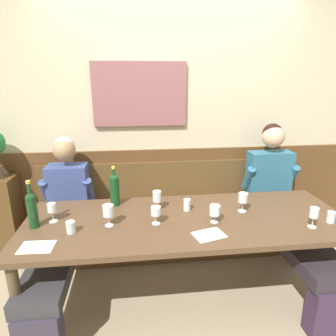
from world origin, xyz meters
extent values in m
cube|color=tan|center=(0.00, 0.00, -0.01)|extent=(6.80, 6.80, 0.02)
cube|color=beige|center=(0.00, 1.09, 1.40)|extent=(6.80, 0.08, 2.80)
cube|color=#8A5456|center=(-0.31, 1.03, 1.62)|extent=(0.90, 0.04, 0.60)
cube|color=brown|center=(0.00, 1.04, 0.53)|extent=(6.80, 0.03, 1.07)
cube|color=brown|center=(0.00, 0.81, 0.22)|extent=(2.74, 0.42, 0.44)
cube|color=brown|center=(0.00, 0.81, 0.47)|extent=(2.68, 0.39, 0.05)
cube|color=brown|center=(0.00, 1.00, 0.71)|extent=(2.74, 0.04, 0.45)
cube|color=brown|center=(0.00, 0.10, 0.73)|extent=(2.44, 0.88, 0.04)
cylinder|color=brown|center=(-1.15, -0.27, 0.36)|extent=(0.07, 0.07, 0.71)
cylinder|color=#4C3A25|center=(-1.15, 0.47, 0.36)|extent=(0.07, 0.07, 0.71)
cylinder|color=brown|center=(1.15, 0.47, 0.36)|extent=(0.07, 0.07, 0.71)
cube|color=#333236|center=(-1.02, 0.19, 0.43)|extent=(0.31, 1.15, 0.11)
cube|color=#354581|center=(-1.02, 0.81, 0.74)|extent=(0.37, 0.23, 0.50)
sphere|color=#A4805B|center=(-1.02, 0.80, 1.14)|extent=(0.20, 0.20, 0.20)
sphere|color=beige|center=(-1.02, 0.83, 1.17)|extent=(0.19, 0.19, 0.19)
cylinder|color=#354581|center=(-1.21, 0.76, 0.76)|extent=(0.08, 0.20, 0.27)
cylinder|color=#354581|center=(-0.82, 0.76, 0.76)|extent=(0.08, 0.20, 0.27)
cube|color=#38263F|center=(0.97, -0.34, 0.19)|extent=(0.33, 0.14, 0.38)
cube|color=#2E282F|center=(0.97, 0.19, 0.43)|extent=(0.36, 1.16, 0.11)
cube|color=#2B617D|center=(0.97, 0.81, 0.78)|extent=(0.43, 0.19, 0.57)
sphere|color=#D8B189|center=(0.97, 0.80, 1.22)|extent=(0.21, 0.21, 0.21)
sphere|color=black|center=(0.97, 0.83, 1.25)|extent=(0.20, 0.20, 0.20)
cylinder|color=#2B617D|center=(0.74, 0.77, 0.81)|extent=(0.08, 0.20, 0.27)
cylinder|color=#2B617D|center=(1.20, 0.77, 0.81)|extent=(0.08, 0.20, 0.27)
cylinder|color=#163C1C|center=(-1.11, 0.10, 0.86)|extent=(0.07, 0.07, 0.21)
sphere|color=#163C1C|center=(-1.11, 0.10, 0.98)|extent=(0.07, 0.07, 0.07)
cylinder|color=#163C1C|center=(-1.11, 0.10, 1.03)|extent=(0.03, 0.03, 0.10)
cylinder|color=gold|center=(-1.11, 0.10, 1.09)|extent=(0.03, 0.03, 0.02)
cylinder|color=#14411C|center=(-0.56, 0.41, 0.86)|extent=(0.08, 0.08, 0.22)
sphere|color=#14411C|center=(-0.56, 0.41, 0.98)|extent=(0.08, 0.08, 0.08)
cylinder|color=#14411C|center=(-0.56, 0.41, 1.03)|extent=(0.03, 0.03, 0.08)
cylinder|color=gold|center=(-0.56, 0.41, 1.08)|extent=(0.03, 0.03, 0.02)
cylinder|color=silver|center=(0.86, -0.14, 0.75)|extent=(0.06, 0.06, 0.00)
cylinder|color=silver|center=(0.86, -0.14, 0.79)|extent=(0.01, 0.01, 0.07)
cylinder|color=silver|center=(0.86, -0.14, 0.87)|extent=(0.06, 0.06, 0.07)
cylinder|color=#F6D48F|center=(0.86, -0.14, 0.84)|extent=(0.05, 0.05, 0.03)
cylinder|color=silver|center=(0.19, 0.02, 0.75)|extent=(0.06, 0.06, 0.00)
cylinder|color=silver|center=(0.19, 0.02, 0.78)|extent=(0.01, 0.01, 0.06)
cylinder|color=silver|center=(0.19, 0.02, 0.85)|extent=(0.08, 0.08, 0.07)
cylinder|color=#EFE485|center=(0.19, 0.02, 0.82)|extent=(0.07, 0.07, 0.02)
cylinder|color=silver|center=(0.46, 0.17, 0.75)|extent=(0.07, 0.07, 0.00)
cylinder|color=silver|center=(0.46, 0.17, 0.79)|extent=(0.01, 0.01, 0.08)
cylinder|color=silver|center=(0.46, 0.17, 0.87)|extent=(0.07, 0.07, 0.07)
cylinder|color=silver|center=(-0.24, 0.04, 0.75)|extent=(0.06, 0.06, 0.00)
cylinder|color=silver|center=(-0.24, 0.04, 0.79)|extent=(0.01, 0.01, 0.07)
cylinder|color=silver|center=(-0.24, 0.04, 0.85)|extent=(0.07, 0.07, 0.06)
cylinder|color=#E2E68E|center=(-0.24, 0.04, 0.84)|extent=(0.07, 0.07, 0.02)
cylinder|color=silver|center=(-0.58, 0.05, 0.75)|extent=(0.06, 0.06, 0.00)
cylinder|color=silver|center=(-0.58, 0.05, 0.79)|extent=(0.01, 0.01, 0.08)
cylinder|color=silver|center=(-0.58, 0.05, 0.87)|extent=(0.08, 0.08, 0.08)
cylinder|color=#ECDD8E|center=(-0.58, 0.05, 0.84)|extent=(0.07, 0.07, 0.02)
cylinder|color=silver|center=(-1.00, 0.16, 0.75)|extent=(0.06, 0.06, 0.00)
cylinder|color=silver|center=(-1.00, 0.16, 0.79)|extent=(0.01, 0.01, 0.08)
cylinder|color=silver|center=(-1.00, 0.16, 0.86)|extent=(0.06, 0.06, 0.06)
cylinder|color=silver|center=(-0.22, 0.28, 0.75)|extent=(0.06, 0.06, 0.00)
cylinder|color=silver|center=(-0.22, 0.28, 0.79)|extent=(0.01, 0.01, 0.07)
cylinder|color=silver|center=(-0.22, 0.28, 0.87)|extent=(0.07, 0.07, 0.08)
cylinder|color=#ECE588|center=(-0.22, 0.28, 0.84)|extent=(0.06, 0.06, 0.03)
cylinder|color=silver|center=(1.04, -0.08, 0.79)|extent=(0.06, 0.06, 0.08)
cylinder|color=silver|center=(-0.83, -0.02, 0.79)|extent=(0.06, 0.06, 0.08)
cylinder|color=silver|center=(0.02, 0.24, 0.80)|extent=(0.06, 0.06, 0.09)
cube|color=white|center=(-1.01, -0.18, 0.75)|extent=(0.22, 0.16, 0.00)
cube|color=white|center=(0.10, -0.16, 0.75)|extent=(0.24, 0.20, 0.00)
cube|color=#543A1C|center=(-1.67, 0.86, 0.44)|extent=(0.28, 0.28, 0.88)
camera|label=1|loc=(-0.37, -1.86, 1.78)|focal=31.02mm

